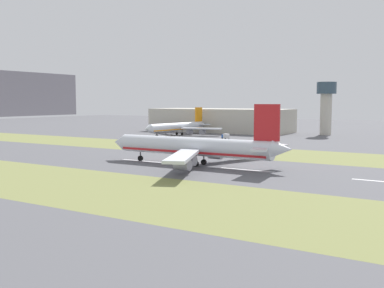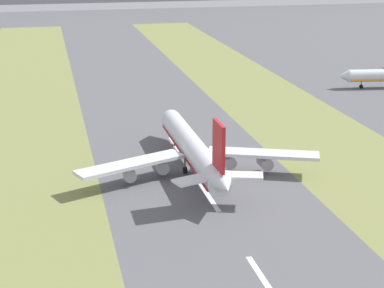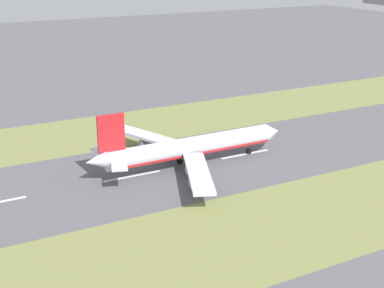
{
  "view_description": "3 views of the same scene",
  "coord_description": "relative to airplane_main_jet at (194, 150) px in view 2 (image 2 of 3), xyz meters",
  "views": [
    {
      "loc": [
        -125.68,
        -76.07,
        21.01
      ],
      "look_at": [
        0.32,
        -0.04,
        7.0
      ],
      "focal_mm": 42.0,
      "sensor_mm": 36.0,
      "label": 1
    },
    {
      "loc": [
        -35.7,
        -157.91,
        59.52
      ],
      "look_at": [
        0.32,
        -0.04,
        7.0
      ],
      "focal_mm": 60.0,
      "sensor_mm": 36.0,
      "label": 2
    },
    {
      "loc": [
        138.49,
        -71.63,
        63.01
      ],
      "look_at": [
        0.32,
        -0.04,
        7.0
      ],
      "focal_mm": 50.0,
      "sensor_mm": 36.0,
      "label": 3
    }
  ],
  "objects": [
    {
      "name": "centreline_dash_near",
      "position": [
        -0.34,
        -58.09,
        -6.01
      ],
      "size": [
        1.2,
        18.0,
        0.01
      ],
      "primitive_type": "cube",
      "color": "silver",
      "rests_on": "ground"
    },
    {
      "name": "grass_median_east",
      "position": [
        44.66,
        1.94,
        -6.02
      ],
      "size": [
        40.0,
        600.0,
        0.01
      ],
      "primitive_type": "cube",
      "color": "olive",
      "rests_on": "ground"
    },
    {
      "name": "grass_median_west",
      "position": [
        -45.34,
        1.94,
        -6.02
      ],
      "size": [
        40.0,
        600.0,
        0.01
      ],
      "primitive_type": "cube",
      "color": "olive",
      "rests_on": "ground"
    },
    {
      "name": "airplane_main_jet",
      "position": [
        0.0,
        0.0,
        0.0
      ],
      "size": [
        64.13,
        67.05,
        20.2
      ],
      "color": "silver",
      "rests_on": "ground"
    },
    {
      "name": "ground_plane",
      "position": [
        -0.34,
        1.94,
        -6.02
      ],
      "size": [
        800.0,
        800.0,
        0.0
      ],
      "primitive_type": "plane",
      "color": "#56565B"
    },
    {
      "name": "centreline_dash_far",
      "position": [
        -0.34,
        21.91,
        -6.01
      ],
      "size": [
        1.2,
        18.0,
        0.01
      ],
      "primitive_type": "cube",
      "color": "silver",
      "rests_on": "ground"
    },
    {
      "name": "centreline_dash_mid",
      "position": [
        -0.34,
        -18.09,
        -6.01
      ],
      "size": [
        1.2,
        18.0,
        0.01
      ],
      "primitive_type": "cube",
      "color": "silver",
      "rests_on": "ground"
    }
  ]
}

